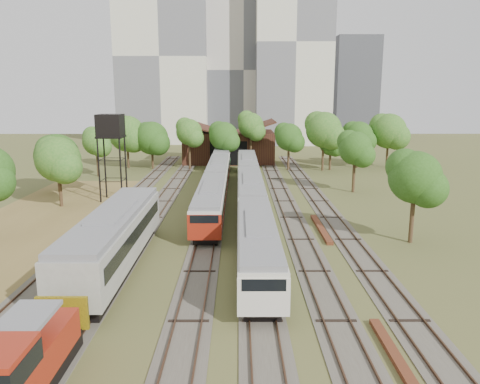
{
  "coord_description": "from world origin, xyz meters",
  "views": [
    {
      "loc": [
        0.69,
        -27.41,
        12.08
      ],
      "look_at": [
        0.86,
        18.45,
        2.5
      ],
      "focal_mm": 35.0,
      "sensor_mm": 36.0,
      "label": 1
    }
  ],
  "objects_px": {
    "railcar_green_set": "(251,193)",
    "shunter_locomotive": "(17,367)",
    "railcar_red_set": "(215,186)",
    "water_tower": "(110,128)"
  },
  "relations": [
    {
      "from": "railcar_red_set",
      "to": "water_tower",
      "type": "xyz_separation_m",
      "value": [
        -11.8,
        0.52,
        6.57
      ]
    },
    {
      "from": "railcar_green_set",
      "to": "shunter_locomotive",
      "type": "xyz_separation_m",
      "value": [
        -10.0,
        -31.9,
        -0.18
      ]
    },
    {
      "from": "railcar_green_set",
      "to": "shunter_locomotive",
      "type": "distance_m",
      "value": 33.43
    },
    {
      "from": "railcar_red_set",
      "to": "shunter_locomotive",
      "type": "distance_m",
      "value": 36.73
    },
    {
      "from": "shunter_locomotive",
      "to": "railcar_green_set",
      "type": "bearing_deg",
      "value": 72.59
    },
    {
      "from": "railcar_green_set",
      "to": "water_tower",
      "type": "xyz_separation_m",
      "value": [
        -15.8,
        4.86,
        6.54
      ]
    },
    {
      "from": "railcar_red_set",
      "to": "railcar_green_set",
      "type": "relative_size",
      "value": 0.66
    },
    {
      "from": "railcar_red_set",
      "to": "water_tower",
      "type": "bearing_deg",
      "value": 177.47
    },
    {
      "from": "railcar_red_set",
      "to": "water_tower",
      "type": "distance_m",
      "value": 13.52
    },
    {
      "from": "water_tower",
      "to": "railcar_red_set",
      "type": "bearing_deg",
      "value": -2.53
    }
  ]
}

